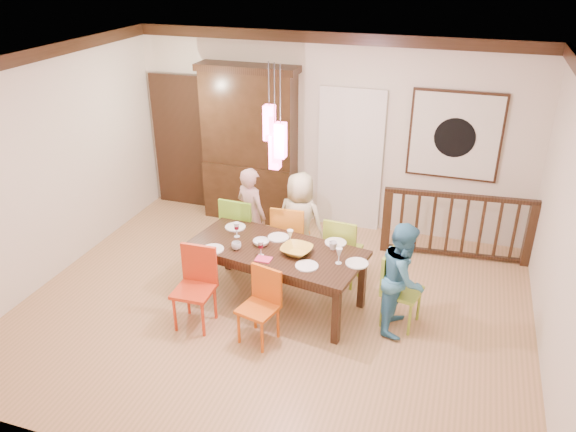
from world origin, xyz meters
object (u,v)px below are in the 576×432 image
(balustrade, at_px, (457,225))
(person_far_mid, at_px, (300,222))
(person_far_left, at_px, (251,215))
(person_end_right, at_px, (403,278))
(dining_table, at_px, (276,255))
(chair_far_left, at_px, (242,225))
(china_hutch, at_px, (250,145))
(chair_end_right, at_px, (403,285))

(balustrade, bearing_deg, person_far_mid, -159.95)
(person_far_left, distance_m, person_end_right, 2.35)
(dining_table, distance_m, chair_far_left, 1.09)
(china_hutch, bearing_deg, person_end_right, -39.42)
(chair_far_left, distance_m, china_hutch, 1.59)
(chair_far_left, bearing_deg, chair_end_right, 163.94)
(chair_far_left, height_order, balustrade, chair_far_left)
(chair_end_right, distance_m, person_far_mid, 1.72)
(chair_end_right, bearing_deg, person_far_left, 79.82)
(china_hutch, bearing_deg, person_far_left, -67.97)
(dining_table, height_order, person_far_mid, person_far_mid)
(chair_end_right, xyz_separation_m, person_far_left, (-2.17, 0.86, 0.16))
(chair_end_right, relative_size, person_far_left, 0.66)
(person_far_left, relative_size, person_end_right, 1.03)
(chair_far_left, height_order, china_hutch, china_hutch)
(chair_end_right, bearing_deg, chair_far_left, 83.19)
(dining_table, height_order, chair_far_left, chair_far_left)
(chair_end_right, distance_m, china_hutch, 3.50)
(chair_far_left, bearing_deg, balustrade, -156.97)
(dining_table, height_order, china_hutch, china_hutch)
(dining_table, bearing_deg, person_far_mid, 98.39)
(person_far_mid, bearing_deg, chair_end_right, 157.02)
(chair_far_left, relative_size, chair_end_right, 1.11)
(china_hutch, xyz_separation_m, balustrade, (3.18, -0.35, -0.71))
(chair_far_left, bearing_deg, dining_table, 136.46)
(person_far_left, bearing_deg, chair_far_left, 77.11)
(person_far_mid, distance_m, person_end_right, 1.74)
(dining_table, distance_m, person_far_mid, 0.89)
(balustrade, bearing_deg, person_end_right, -110.24)
(balustrade, height_order, person_far_left, person_far_left)
(chair_end_right, relative_size, balustrade, 0.44)
(dining_table, bearing_deg, person_end_right, 8.32)
(china_hutch, bearing_deg, balustrade, -6.21)
(chair_far_left, bearing_deg, china_hutch, -70.71)
(balustrade, relative_size, person_far_mid, 1.50)
(china_hutch, relative_size, balustrade, 1.19)
(person_far_mid, height_order, person_end_right, person_far_mid)
(chair_end_right, height_order, person_end_right, person_end_right)
(chair_end_right, xyz_separation_m, person_end_right, (-0.00, -0.07, 0.14))
(dining_table, xyz_separation_m, balustrade, (2.00, 1.82, -0.17))
(china_hutch, height_order, person_end_right, china_hutch)
(chair_far_left, relative_size, china_hutch, 0.41)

